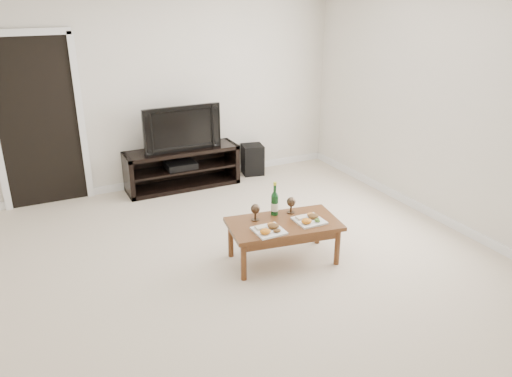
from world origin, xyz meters
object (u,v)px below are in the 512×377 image
object	(u,v)px
media_console	(182,168)
coffee_table	(283,241)
subwoofer	(253,159)
television	(180,127)

from	to	relation	value
media_console	coffee_table	bearing A→B (deg)	-83.70
subwoofer	coffee_table	xyz separation A→B (m)	(-0.83, -2.43, -0.01)
television	subwoofer	world-z (taller)	television
television	subwoofer	size ratio (longest dim) A/B	2.38
media_console	coffee_table	size ratio (longest dim) A/B	1.42
media_console	coffee_table	xyz separation A→B (m)	(0.26, -2.37, -0.07)
media_console	coffee_table	distance (m)	2.38
coffee_table	television	bearing A→B (deg)	96.30
television	subwoofer	distance (m)	1.26
media_console	television	xyz separation A→B (m)	(0.00, 0.00, 0.57)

